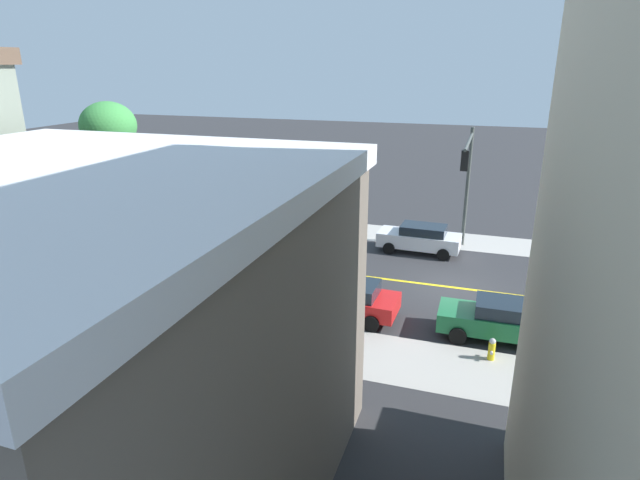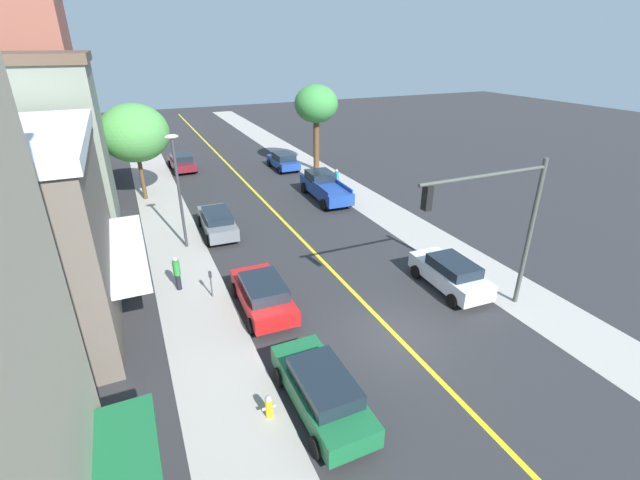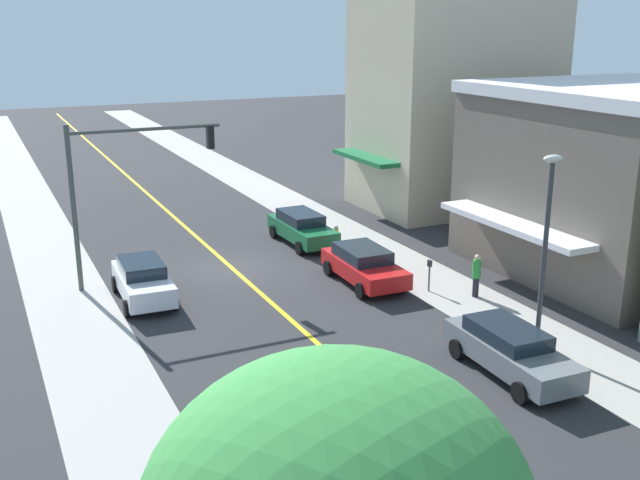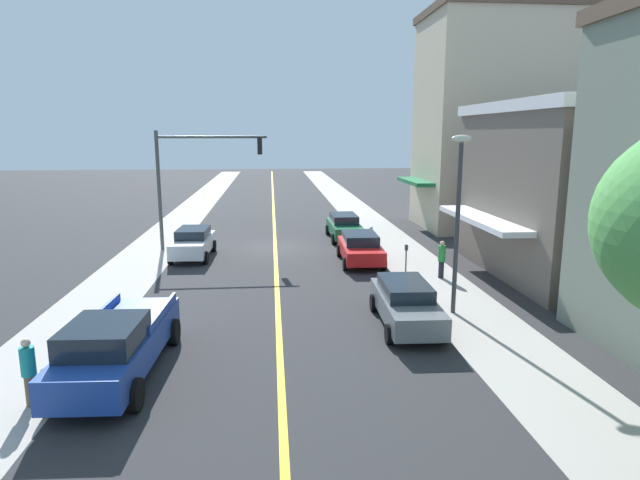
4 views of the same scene
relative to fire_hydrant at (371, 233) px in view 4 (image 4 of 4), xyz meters
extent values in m
plane|color=#2D2D30|center=(5.91, 1.83, -0.40)|extent=(140.00, 140.00, 0.00)
cube|color=#ADA8A0|center=(-1.03, 1.83, -0.40)|extent=(3.16, 126.00, 0.01)
cube|color=#ADA8A0|center=(12.86, 1.83, -0.40)|extent=(3.16, 126.00, 0.01)
cube|color=yellow|center=(5.91, 1.83, -0.40)|extent=(0.20, 126.00, 0.00)
cube|color=beige|center=(-9.39, -3.99, 6.57)|extent=(10.12, 7.12, 13.94)
cube|color=brown|center=(-9.39, -3.99, 13.78)|extent=(10.42, 7.42, 0.50)
cube|color=#196638|center=(-3.72, -3.99, 2.80)|extent=(1.22, 5.41, 0.24)
cube|color=#665B51|center=(-9.39, 8.74, 3.26)|extent=(10.67, 10.28, 7.33)
cube|color=silver|center=(-9.39, 8.74, 7.18)|extent=(10.97, 10.58, 0.50)
cube|color=silver|center=(-3.37, 8.74, 2.21)|extent=(1.38, 7.81, 0.24)
cylinder|color=yellow|center=(0.00, 0.00, -0.09)|extent=(0.24, 0.24, 0.63)
sphere|color=#B2B2B7|center=(0.00, 0.00, 0.30)|extent=(0.22, 0.22, 0.22)
cylinder|color=#B2B2B7|center=(-0.17, 0.00, -0.05)|extent=(0.10, 0.10, 0.10)
cylinder|color=#B2B2B7|center=(0.17, 0.00, -0.05)|extent=(0.10, 0.10, 0.10)
cylinder|color=#4C4C51|center=(-0.21, 7.80, 0.11)|extent=(0.07, 0.07, 1.03)
cube|color=#2D2D33|center=(-0.21, 7.80, 0.76)|extent=(0.12, 0.18, 0.26)
cylinder|color=#474C47|center=(12.24, 1.78, 2.89)|extent=(0.20, 0.20, 6.59)
cylinder|color=#474C47|center=(9.26, 1.78, 5.84)|extent=(5.97, 0.14, 0.14)
cube|color=black|center=(6.67, 1.78, 5.34)|extent=(0.26, 0.32, 0.90)
sphere|color=red|center=(6.67, 1.78, 5.64)|extent=(0.20, 0.20, 0.20)
sphere|color=yellow|center=(6.67, 1.78, 5.34)|extent=(0.20, 0.20, 0.20)
sphere|color=green|center=(6.67, 1.78, 5.04)|extent=(0.20, 0.20, 0.20)
cylinder|color=#38383D|center=(-0.47, 13.80, 2.66)|extent=(0.16, 0.16, 6.12)
ellipsoid|color=silver|center=(-0.47, 13.80, 5.87)|extent=(0.70, 0.36, 0.24)
cube|color=red|center=(1.66, 5.90, 0.25)|extent=(1.98, 4.62, 0.66)
cube|color=#19232D|center=(1.65, 5.67, 0.83)|extent=(1.70, 2.51, 0.50)
cylinder|color=black|center=(0.77, 7.43, -0.08)|extent=(0.24, 0.65, 0.64)
cylinder|color=black|center=(2.62, 7.38, -0.08)|extent=(0.24, 0.65, 0.64)
cylinder|color=black|center=(0.69, 4.41, -0.08)|extent=(0.24, 0.65, 0.64)
cylinder|color=black|center=(2.54, 4.36, -0.08)|extent=(0.24, 0.65, 0.64)
cube|color=silver|center=(10.23, 3.98, 0.29)|extent=(1.89, 4.43, 0.75)
cube|color=#19232D|center=(10.22, 3.76, 0.90)|extent=(1.61, 2.41, 0.47)
cylinder|color=black|center=(9.42, 5.45, -0.08)|extent=(0.24, 0.65, 0.64)
cylinder|color=black|center=(11.14, 5.39, -0.08)|extent=(0.24, 0.65, 0.64)
cylinder|color=black|center=(9.31, 2.57, -0.08)|extent=(0.24, 0.65, 0.64)
cylinder|color=black|center=(11.04, 2.51, -0.08)|extent=(0.24, 0.65, 0.64)
cube|color=slate|center=(1.60, 14.98, 0.28)|extent=(1.86, 4.85, 0.72)
cube|color=#19232D|center=(1.60, 14.74, 0.86)|extent=(1.58, 2.64, 0.45)
cylinder|color=black|center=(0.81, 16.59, -0.08)|extent=(0.24, 0.65, 0.64)
cylinder|color=black|center=(2.51, 16.53, -0.08)|extent=(0.24, 0.65, 0.64)
cylinder|color=black|center=(0.70, 13.43, -0.08)|extent=(0.24, 0.65, 0.64)
cylinder|color=black|center=(2.40, 13.37, -0.08)|extent=(0.24, 0.65, 0.64)
cube|color=#196638|center=(1.63, -0.36, 0.27)|extent=(1.76, 4.73, 0.70)
cube|color=#19232D|center=(1.63, -0.59, 0.87)|extent=(1.54, 2.56, 0.50)
cylinder|color=black|center=(0.75, 1.19, -0.08)|extent=(0.23, 0.64, 0.64)
cylinder|color=black|center=(2.47, 1.21, -0.08)|extent=(0.23, 0.64, 0.64)
cylinder|color=black|center=(0.78, -1.92, -0.08)|extent=(0.23, 0.64, 0.64)
cylinder|color=black|center=(2.50, -1.90, -0.08)|extent=(0.23, 0.64, 0.64)
cube|color=#1E429E|center=(10.23, 17.94, 0.40)|extent=(2.18, 6.11, 0.81)
cube|color=#19232D|center=(10.28, 19.02, 1.12)|extent=(1.85, 2.25, 0.62)
cube|color=#1E429E|center=(9.29, 16.77, 0.93)|extent=(0.25, 3.14, 0.24)
cube|color=#1E429E|center=(11.05, 16.69, 0.93)|extent=(0.25, 3.14, 0.24)
cylinder|color=black|center=(9.37, 20.03, 0.00)|extent=(0.32, 0.81, 0.80)
cylinder|color=black|center=(11.27, 19.94, 0.00)|extent=(0.32, 0.81, 0.80)
cylinder|color=black|center=(9.18, 15.93, 0.00)|extent=(0.32, 0.81, 0.80)
cylinder|color=black|center=(11.08, 15.84, 0.00)|extent=(0.32, 0.81, 0.80)
cylinder|color=black|center=(-1.51, 9.09, -0.01)|extent=(0.24, 0.24, 0.78)
cylinder|color=#288C38|center=(-1.51, 9.09, 0.73)|extent=(0.33, 0.33, 0.71)
sphere|color=beige|center=(-1.51, 9.09, 1.20)|extent=(0.22, 0.22, 0.22)
cylinder|color=brown|center=(11.91, 19.53, -0.02)|extent=(0.26, 0.26, 0.77)
cylinder|color=teal|center=(11.91, 19.53, 0.72)|extent=(0.34, 0.34, 0.71)
sphere|color=beige|center=(11.91, 19.53, 1.19)|extent=(0.22, 0.22, 0.22)
ellipsoid|color=#C6B28C|center=(11.73, 18.59, -0.07)|extent=(0.58, 0.38, 0.24)
sphere|color=#C6B28C|center=(12.01, 18.51, 0.00)|extent=(0.19, 0.19, 0.19)
cylinder|color=#C6B28C|center=(11.91, 18.54, -0.30)|extent=(0.08, 0.08, 0.21)
cylinder|color=#C6B28C|center=(11.55, 18.64, -0.30)|extent=(0.08, 0.08, 0.21)
camera|label=1|loc=(-16.91, 0.67, 9.33)|focal=29.25mm
camera|label=2|loc=(-2.68, -9.89, 10.37)|focal=24.40mm
camera|label=3|loc=(15.60, 31.05, 9.87)|focal=41.77mm
camera|label=4|loc=(6.08, 32.02, 6.03)|focal=30.14mm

